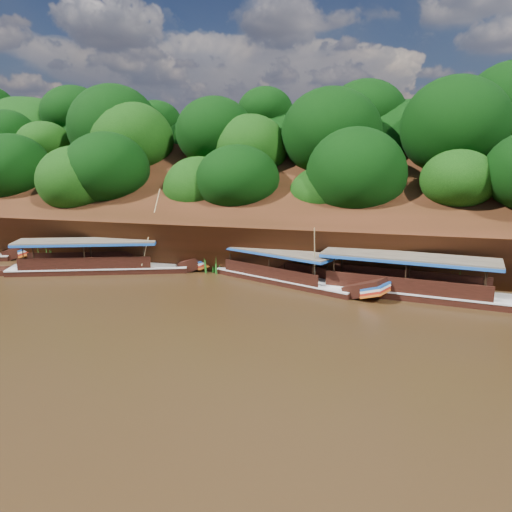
# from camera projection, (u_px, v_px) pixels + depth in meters

# --- Properties ---
(ground) EXTENTS (160.00, 160.00, 0.00)m
(ground) POSITION_uv_depth(u_px,v_px,m) (242.00, 321.00, 26.71)
(ground) COLOR black
(ground) RESTS_ON ground
(riverbank) EXTENTS (120.00, 30.06, 19.40)m
(riverbank) POSITION_uv_depth(u_px,v_px,m) (310.00, 225.00, 47.75)
(riverbank) COLOR black
(riverbank) RESTS_ON ground
(boat_0) EXTENTS (16.14, 4.41, 7.34)m
(boat_0) POSITION_uv_depth(u_px,v_px,m) (435.00, 290.00, 30.44)
(boat_0) COLOR black
(boat_0) RESTS_ON ground
(boat_1) EXTENTS (12.42, 6.62, 4.62)m
(boat_1) POSITION_uv_depth(u_px,v_px,m) (292.00, 277.00, 33.84)
(boat_1) COLOR black
(boat_1) RESTS_ON ground
(boat_2) EXTENTS (15.18, 7.16, 6.58)m
(boat_2) POSITION_uv_depth(u_px,v_px,m) (110.00, 265.00, 37.32)
(boat_2) COLOR black
(boat_2) RESTS_ON ground
(reeds) EXTENTS (48.34, 2.53, 2.05)m
(reeds) POSITION_uv_depth(u_px,v_px,m) (240.00, 263.00, 36.46)
(reeds) COLOR #1F6419
(reeds) RESTS_ON ground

